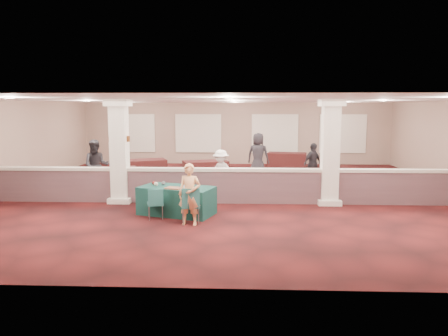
{
  "coord_description": "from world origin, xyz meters",
  "views": [
    {
      "loc": [
        0.34,
        -14.86,
        2.99
      ],
      "look_at": [
        -0.22,
        -2.0,
        1.17
      ],
      "focal_mm": 35.0,
      "sensor_mm": 36.0,
      "label": 1
    }
  ],
  "objects_px": {
    "attendee_d": "(258,155)",
    "attendee_a": "(96,166)",
    "far_table_front_right": "(418,183)",
    "attendee_b": "(221,172)",
    "near_table": "(177,201)",
    "conf_chair_side": "(155,201)",
    "far_table_back_right": "(287,160)",
    "far_table_front_center": "(195,182)",
    "far_table_back_center": "(206,170)",
    "far_table_back_left": "(143,169)",
    "attendee_c": "(313,164)",
    "far_table_front_left": "(108,180)",
    "woman": "(190,194)",
    "conf_chair_main": "(191,203)"
  },
  "relations": [
    {
      "from": "woman",
      "to": "far_table_front_right",
      "type": "distance_m",
      "value": 8.67
    },
    {
      "from": "far_table_back_left",
      "to": "far_table_back_right",
      "type": "bearing_deg",
      "value": 27.36
    },
    {
      "from": "conf_chair_main",
      "to": "far_table_back_center",
      "type": "relative_size",
      "value": 0.52
    },
    {
      "from": "conf_chair_main",
      "to": "far_table_front_left",
      "type": "xyz_separation_m",
      "value": [
        -3.5,
        4.33,
        -0.15
      ]
    },
    {
      "from": "far_table_front_right",
      "to": "attendee_b",
      "type": "xyz_separation_m",
      "value": [
        -6.85,
        -0.36,
        0.4
      ]
    },
    {
      "from": "far_table_front_left",
      "to": "attendee_d",
      "type": "bearing_deg",
      "value": 30.35
    },
    {
      "from": "attendee_c",
      "to": "far_table_back_left",
      "type": "bearing_deg",
      "value": 128.44
    },
    {
      "from": "far_table_front_right",
      "to": "attendee_d",
      "type": "distance_m",
      "value": 6.31
    },
    {
      "from": "far_table_back_center",
      "to": "far_table_front_left",
      "type": "bearing_deg",
      "value": -138.36
    },
    {
      "from": "attendee_d",
      "to": "attendee_a",
      "type": "bearing_deg",
      "value": 46.38
    },
    {
      "from": "attendee_c",
      "to": "attendee_d",
      "type": "xyz_separation_m",
      "value": [
        -2.05,
        1.55,
        0.15
      ]
    },
    {
      "from": "attendee_b",
      "to": "far_table_front_left",
      "type": "bearing_deg",
      "value": -155.4
    },
    {
      "from": "near_table",
      "to": "attendee_a",
      "type": "distance_m",
      "value": 4.65
    },
    {
      "from": "near_table",
      "to": "attendee_c",
      "type": "bearing_deg",
      "value": 65.9
    },
    {
      "from": "near_table",
      "to": "far_table_back_center",
      "type": "height_order",
      "value": "near_table"
    },
    {
      "from": "conf_chair_side",
      "to": "far_table_front_center",
      "type": "distance_m",
      "value": 3.93
    },
    {
      "from": "far_table_front_left",
      "to": "attendee_a",
      "type": "bearing_deg",
      "value": -164.29
    },
    {
      "from": "near_table",
      "to": "conf_chair_side",
      "type": "bearing_deg",
      "value": -111.36
    },
    {
      "from": "conf_chair_side",
      "to": "far_table_back_center",
      "type": "xyz_separation_m",
      "value": [
        0.76,
        6.78,
        -0.12
      ]
    },
    {
      "from": "conf_chair_side",
      "to": "far_table_front_center",
      "type": "relative_size",
      "value": 0.48
    },
    {
      "from": "conf_chair_side",
      "to": "far_table_back_center",
      "type": "bearing_deg",
      "value": 68.14
    },
    {
      "from": "far_table_front_right",
      "to": "attendee_b",
      "type": "distance_m",
      "value": 6.87
    },
    {
      "from": "woman",
      "to": "attendee_d",
      "type": "xyz_separation_m",
      "value": [
        1.99,
        7.59,
        0.16
      ]
    },
    {
      "from": "far_table_back_left",
      "to": "far_table_back_right",
      "type": "relative_size",
      "value": 1.04
    },
    {
      "from": "far_table_front_right",
      "to": "attendee_c",
      "type": "relative_size",
      "value": 1.09
    },
    {
      "from": "far_table_front_right",
      "to": "far_table_back_left",
      "type": "distance_m",
      "value": 10.69
    },
    {
      "from": "far_table_back_center",
      "to": "attendee_c",
      "type": "bearing_deg",
      "value": -16.37
    },
    {
      "from": "far_table_back_right",
      "to": "near_table",
      "type": "bearing_deg",
      "value": -112.83
    },
    {
      "from": "far_table_front_right",
      "to": "attendee_a",
      "type": "height_order",
      "value": "attendee_a"
    },
    {
      "from": "far_table_back_right",
      "to": "far_table_front_right",
      "type": "bearing_deg",
      "value": -57.36
    },
    {
      "from": "far_table_back_right",
      "to": "attendee_b",
      "type": "distance_m",
      "value": 7.13
    },
    {
      "from": "near_table",
      "to": "far_table_front_right",
      "type": "height_order",
      "value": "near_table"
    },
    {
      "from": "attendee_a",
      "to": "far_table_front_left",
      "type": "bearing_deg",
      "value": 5.56
    },
    {
      "from": "conf_chair_main",
      "to": "woman",
      "type": "xyz_separation_m",
      "value": [
        -0.01,
        -0.05,
        0.23
      ]
    },
    {
      "from": "attendee_a",
      "to": "attendee_c",
      "type": "height_order",
      "value": "attendee_a"
    },
    {
      "from": "conf_chair_main",
      "to": "conf_chair_side",
      "type": "height_order",
      "value": "conf_chair_main"
    },
    {
      "from": "far_table_front_right",
      "to": "attendee_a",
      "type": "xyz_separation_m",
      "value": [
        -11.27,
        -0.16,
        0.56
      ]
    },
    {
      "from": "attendee_c",
      "to": "conf_chair_side",
      "type": "bearing_deg",
      "value": -173.53
    },
    {
      "from": "far_table_back_left",
      "to": "conf_chair_side",
      "type": "bearing_deg",
      "value": -74.35
    },
    {
      "from": "far_table_back_center",
      "to": "attendee_b",
      "type": "height_order",
      "value": "attendee_b"
    },
    {
      "from": "conf_chair_side",
      "to": "attendee_c",
      "type": "xyz_separation_m",
      "value": [
        5.01,
        5.53,
        0.31
      ]
    },
    {
      "from": "attendee_d",
      "to": "attendee_b",
      "type": "bearing_deg",
      "value": 85.04
    },
    {
      "from": "attendee_a",
      "to": "attendee_b",
      "type": "distance_m",
      "value": 4.43
    },
    {
      "from": "conf_chair_main",
      "to": "far_table_back_right",
      "type": "height_order",
      "value": "conf_chair_main"
    },
    {
      "from": "attendee_a",
      "to": "far_table_back_center",
      "type": "bearing_deg",
      "value": 29.53
    },
    {
      "from": "far_table_back_right",
      "to": "attendee_b",
      "type": "bearing_deg",
      "value": -114.14
    },
    {
      "from": "far_table_front_right",
      "to": "attendee_c",
      "type": "bearing_deg",
      "value": 154.92
    },
    {
      "from": "attendee_d",
      "to": "attendee_c",
      "type": "bearing_deg",
      "value": 159.74
    },
    {
      "from": "far_table_front_right",
      "to": "attendee_b",
      "type": "relative_size",
      "value": 1.16
    },
    {
      "from": "far_table_back_right",
      "to": "attendee_b",
      "type": "relative_size",
      "value": 1.22
    }
  ]
}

